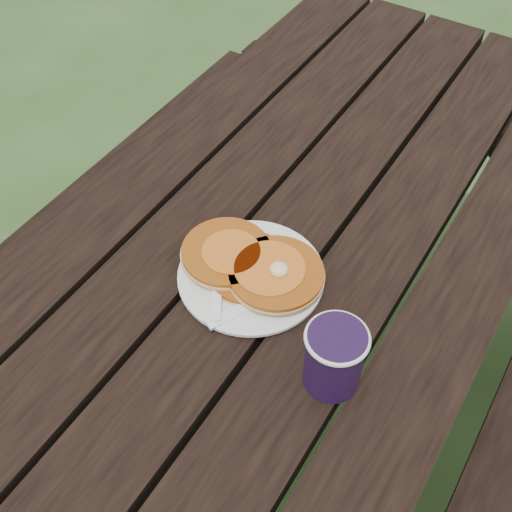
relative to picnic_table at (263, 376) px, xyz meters
The scene contains 7 objects.
ground 0.37m from the picnic_table, ahead, with size 60.00×60.00×0.00m, color #2F471E.
picnic_table is the anchor object (origin of this frame).
plate 0.39m from the picnic_table, 88.24° to the right, with size 0.23×0.23×0.01m, color white.
pancake_stack 0.41m from the picnic_table, 91.17° to the right, with size 0.24×0.16×0.04m.
knife 0.41m from the picnic_table, 64.84° to the right, with size 0.02×0.18×0.01m, color white.
fork 0.42m from the picnic_table, 100.69° to the right, with size 0.03×0.16×0.01m, color white, non-canonical shape.
coffee_cup 0.51m from the picnic_table, 35.57° to the right, with size 0.09×0.09×0.11m.
Camera 1 is at (0.36, -0.59, 1.57)m, focal length 45.00 mm.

